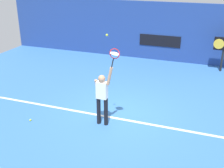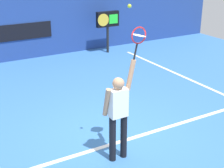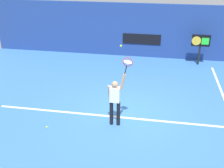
# 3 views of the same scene
# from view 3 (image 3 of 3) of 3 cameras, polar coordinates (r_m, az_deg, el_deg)

# --- Properties ---
(ground_plane) EXTENTS (18.00, 18.00, 0.00)m
(ground_plane) POSITION_cam_3_polar(r_m,az_deg,el_deg) (10.82, 2.94, -6.01)
(ground_plane) COLOR #3870B2
(back_wall) EXTENTS (18.00, 0.20, 3.08)m
(back_wall) POSITION_cam_3_polar(r_m,az_deg,el_deg) (16.49, 6.15, 10.73)
(back_wall) COLOR navy
(back_wall) RESTS_ON ground_plane
(sponsor_banner_center) EXTENTS (2.20, 0.03, 0.60)m
(sponsor_banner_center) POSITION_cam_3_polar(r_m,az_deg,el_deg) (16.49, 6.04, 9.04)
(sponsor_banner_center) COLOR black
(court_baseline) EXTENTS (10.00, 0.10, 0.01)m
(court_baseline) POSITION_cam_3_polar(r_m,az_deg,el_deg) (10.54, 2.71, -6.87)
(court_baseline) COLOR white
(court_baseline) RESTS_ON ground_plane
(court_sideline) EXTENTS (0.10, 7.00, 0.01)m
(court_sideline) POSITION_cam_3_polar(r_m,az_deg,el_deg) (12.83, 21.80, -2.62)
(court_sideline) COLOR white
(court_sideline) RESTS_ON ground_plane
(tennis_player) EXTENTS (0.61, 0.31, 1.99)m
(tennis_player) POSITION_cam_3_polar(r_m,az_deg,el_deg) (9.67, 0.61, -3.13)
(tennis_player) COLOR black
(tennis_player) RESTS_ON ground_plane
(tennis_racket) EXTENTS (0.37, 0.27, 0.63)m
(tennis_racket) POSITION_cam_3_polar(r_m,az_deg,el_deg) (9.04, 3.17, 4.31)
(tennis_racket) COLOR black
(tennis_ball) EXTENTS (0.07, 0.07, 0.07)m
(tennis_ball) POSITION_cam_3_polar(r_m,az_deg,el_deg) (8.86, 1.82, 7.76)
(tennis_ball) COLOR #CCE033
(scoreboard_clock) EXTENTS (0.96, 0.20, 1.66)m
(scoreboard_clock) POSITION_cam_3_polar(r_m,az_deg,el_deg) (15.85, 17.59, 8.17)
(scoreboard_clock) COLOR black
(scoreboard_clock) RESTS_ON ground_plane
(spare_ball) EXTENTS (0.07, 0.07, 0.07)m
(spare_ball) POSITION_cam_3_polar(r_m,az_deg,el_deg) (10.21, -13.09, -8.55)
(spare_ball) COLOR #CCE033
(spare_ball) RESTS_ON ground_plane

